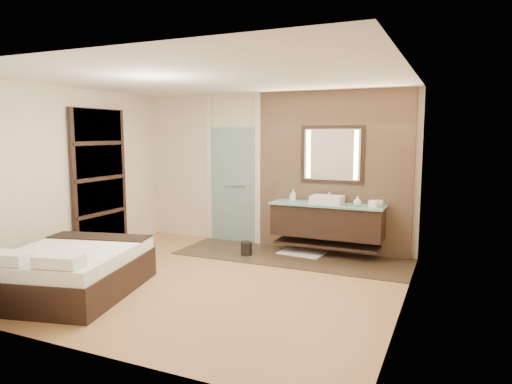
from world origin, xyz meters
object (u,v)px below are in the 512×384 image
at_px(mirror_unit, 332,155).
at_px(waste_bin, 246,249).
at_px(bed, 72,271).
at_px(vanity, 327,221).

distance_m(mirror_unit, waste_bin, 2.10).
distance_m(bed, waste_bin, 2.79).
relative_size(vanity, waste_bin, 8.06).
relative_size(vanity, mirror_unit, 1.75).
height_order(mirror_unit, waste_bin, mirror_unit).
xyz_separation_m(mirror_unit, waste_bin, (-1.20, -0.78, -1.54)).
relative_size(bed, waste_bin, 9.12).
bearing_deg(mirror_unit, bed, -126.73).
xyz_separation_m(vanity, bed, (-2.44, -3.03, -0.29)).
bearing_deg(bed, mirror_unit, 39.91).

